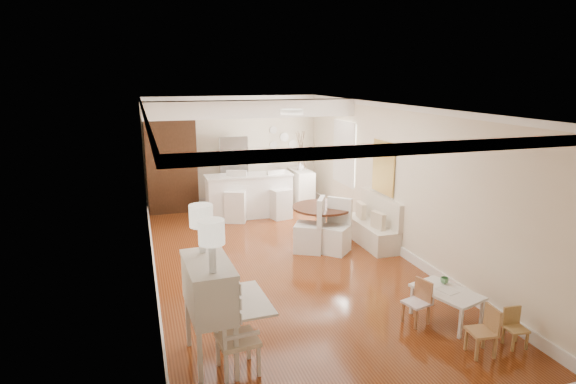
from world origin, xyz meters
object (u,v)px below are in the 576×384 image
pantry_cabinet (171,165)px  bar_stool_right (280,195)px  gustavian_armchair (237,338)px  breakfast_counter (249,196)px  kids_table (446,306)px  kids_chair_a (482,331)px  slip_chair_far (309,224)px  dining_table (322,226)px  secretary_bureau (210,313)px  bar_stool_left (236,197)px  kids_chair_c (516,328)px  kids_chair_b (416,302)px  sideboard (301,188)px  slip_chair_near (335,226)px  fridge (247,171)px

pantry_cabinet → bar_stool_right: bearing=-31.0°
gustavian_armchair → breakfast_counter: size_ratio=0.41×
kids_table → kids_chair_a: kids_chair_a is taller
slip_chair_far → dining_table: bearing=152.3°
secretary_bureau → slip_chair_far: bearing=50.9°
kids_table → bar_stool_left: size_ratio=0.77×
gustavian_armchair → bar_stool_right: (2.20, 5.70, 0.14)m
bar_stool_left → pantry_cabinet: bearing=154.3°
kids_chair_c → secretary_bureau: bearing=172.8°
kids_table → kids_chair_b: size_ratio=1.45×
kids_chair_b → sideboard: bearing=160.7°
kids_table → bar_stool_left: bar_stool_left is taller
dining_table → slip_chair_near: 0.47m
dining_table → slip_chair_near: bearing=-78.4°
slip_chair_near → sideboard: size_ratio=1.04×
bar_stool_right → gustavian_armchair: bearing=-125.2°
fridge → breakfast_counter: bearing=-100.8°
gustavian_armchair → slip_chair_far: size_ratio=0.78×
kids_table → slip_chair_near: 2.96m
kids_chair_c → gustavian_armchair: bearing=176.1°
kids_chair_b → bar_stool_left: (-1.39, 5.41, 0.27)m
dining_table → fridge: bearing=101.9°
kids_chair_c → breakfast_counter: (-1.87, 6.58, 0.26)m
secretary_bureau → gustavian_armchair: size_ratio=1.53×
gustavian_armchair → slip_chair_near: slip_chair_near is taller
gustavian_armchair → pantry_cabinet: pantry_cabinet is taller
kids_chair_b → dining_table: dining_table is taller
kids_chair_a → slip_chair_far: slip_chair_far is taller
kids_chair_a → secretary_bureau: bearing=-98.0°
gustavian_armchair → fridge: (1.73, 7.09, 0.48)m
kids_chair_b → bar_stool_left: 5.59m
slip_chair_far → breakfast_counter: slip_chair_far is taller
bar_stool_left → bar_stool_right: 1.05m
kids_table → pantry_cabinet: 7.58m
slip_chair_near → kids_chair_b: bearing=-45.2°
secretary_bureau → kids_chair_c: secretary_bureau is taller
kids_chair_b → slip_chair_far: (-0.44, 3.07, 0.22)m
kids_chair_b → kids_chair_c: size_ratio=1.23×
secretary_bureau → sideboard: size_ratio=1.29×
kids_table → fridge: size_ratio=0.50×
secretary_bureau → kids_chair_a: bearing=-16.8°
breakfast_counter → pantry_cabinet: size_ratio=0.89×
secretary_bureau → slip_chair_far: 3.94m
gustavian_armchair → slip_chair_far: 4.01m
slip_chair_far → bar_stool_left: bar_stool_left is taller
kids_chair_c → slip_chair_far: bearing=113.4°
slip_chair_near → breakfast_counter: same height
kids_chair_b → sideboard: size_ratio=0.63×
slip_chair_far → pantry_cabinet: bearing=-119.4°
pantry_cabinet → fridge: (1.90, -0.03, -0.25)m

